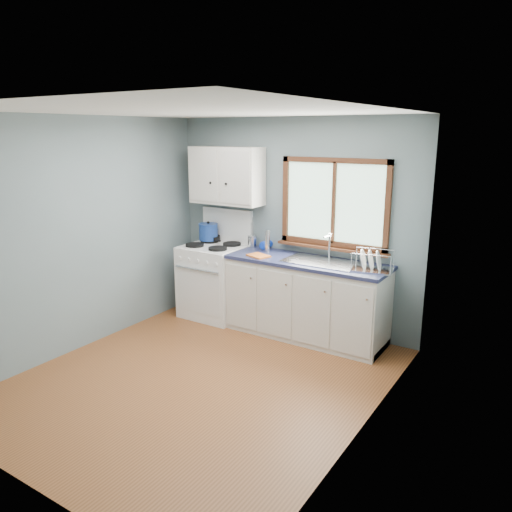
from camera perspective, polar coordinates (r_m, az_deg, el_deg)
The scene contains 19 objects.
floor at distance 5.00m, azimuth -6.24°, elevation -13.96°, with size 3.20×3.60×0.02m, color brown.
ceiling at distance 4.42m, azimuth -7.14°, elevation 16.27°, with size 3.20×3.60×0.02m, color white.
wall_back at distance 6.03m, azimuth 4.28°, elevation 3.68°, with size 3.20×0.02×2.50m, color slate.
wall_front at distance 3.41m, azimuth -26.32°, elevation -5.96°, with size 3.20×0.02×2.50m, color slate.
wall_left at distance 5.69m, azimuth -19.36°, elevation 2.29°, with size 0.02×3.60×2.50m, color slate.
wall_right at distance 3.77m, azimuth 12.70°, elevation -2.96°, with size 0.02×3.60×2.50m, color slate.
gas_range at distance 6.43m, azimuth -4.76°, elevation -2.60°, with size 0.76×0.69×1.36m.
base_cabinets at distance 5.81m, azimuth 5.71°, elevation -5.33°, with size 1.85×0.60×0.88m.
countertop at distance 5.66m, azimuth 5.83°, elevation -0.66°, with size 1.89×0.64×0.04m, color #1B1F3D.
sink at distance 5.60m, azimuth 7.46°, elevation -1.31°, with size 0.84×0.46×0.44m.
window at distance 5.72m, azimuth 8.87°, elevation 5.29°, with size 1.36×0.10×1.03m.
upper_cabinets at distance 6.25m, azimuth -3.41°, elevation 9.15°, with size 0.95×0.35×0.70m.
skillet at distance 6.53m, azimuth -5.24°, elevation 2.10°, with size 0.41×0.33×0.05m.
stockpot at distance 6.50m, azimuth -5.46°, elevation 2.80°, with size 0.33×0.33×0.25m.
utensil_crock at distance 6.24m, azimuth -0.41°, elevation 1.71°, with size 0.15×0.15×0.37m.
thermos at distance 6.00m, azimuth 1.30°, elevation 1.75°, with size 0.06×0.06×0.26m, color silver.
soap_bottle at distance 6.07m, azimuth 0.69°, elevation 1.92°, with size 0.10×0.10×0.27m, color #0E32B5.
dish_towel at distance 5.79m, azimuth 0.29°, elevation 0.03°, with size 0.25×0.18×0.02m, color orange.
dish_rack at distance 5.35m, azimuth 13.08°, elevation -0.99°, with size 0.47×0.39×0.22m.
Camera 1 is at (2.81, -3.41, 2.33)m, focal length 35.00 mm.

